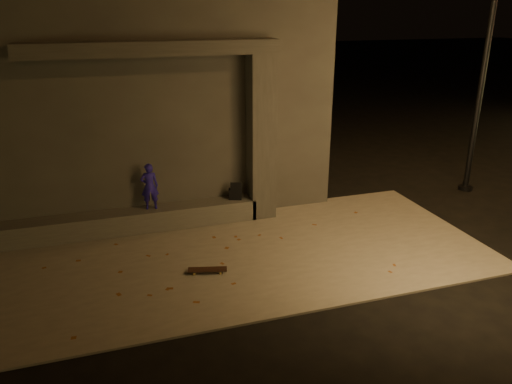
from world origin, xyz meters
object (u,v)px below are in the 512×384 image
object	(u,v)px
backpack	(235,193)
skateboard	(207,270)
column	(261,138)
skateboarder	(150,186)

from	to	relation	value
backpack	skateboard	size ratio (longest dim) A/B	0.57
column	skateboarder	bearing A→B (deg)	180.00
column	backpack	bearing A→B (deg)	180.00
skateboarder	backpack	bearing A→B (deg)	-175.99
skateboard	column	bearing A→B (deg)	66.71
column	skateboard	world-z (taller)	column
skateboarder	backpack	world-z (taller)	skateboarder
backpack	skateboard	xyz separation A→B (m)	(-1.16, -2.28, -0.53)
skateboarder	skateboard	distance (m)	2.55
backpack	skateboarder	bearing A→B (deg)	-160.58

